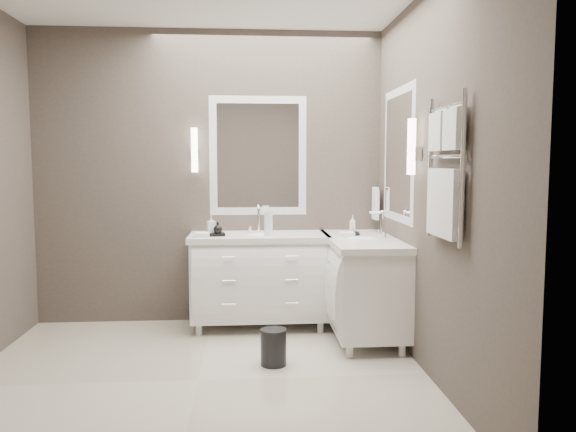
{
  "coord_description": "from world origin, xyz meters",
  "views": [
    {
      "loc": [
        0.34,
        -3.76,
        1.49
      ],
      "look_at": [
        0.67,
        0.7,
        1.06
      ],
      "focal_mm": 35.0,
      "sensor_mm": 36.0,
      "label": 1
    }
  ],
  "objects": [
    {
      "name": "mirror_right",
      "position": [
        1.59,
        0.8,
        1.55
      ],
      "size": [
        0.02,
        0.9,
        1.1
      ],
      "color": "white",
      "rests_on": "wall_right"
    },
    {
      "name": "vanity_back",
      "position": [
        0.45,
        1.23,
        0.49
      ],
      "size": [
        1.24,
        0.59,
        0.97
      ],
      "color": "white",
      "rests_on": "floor"
    },
    {
      "name": "amenity_tray_right",
      "position": [
        1.27,
        1.1,
        0.86
      ],
      "size": [
        0.14,
        0.17,
        0.02
      ],
      "primitive_type": "cube",
      "rotation": [
        0.0,
        0.0,
        -0.13
      ],
      "color": "black",
      "rests_on": "vanity_right"
    },
    {
      "name": "waste_bin",
      "position": [
        0.53,
        0.25,
        0.13
      ],
      "size": [
        0.25,
        0.25,
        0.27
      ],
      "primitive_type": "cylinder",
      "rotation": [
        0.0,
        0.0,
        -0.4
      ],
      "color": "black",
      "rests_on": "floor"
    },
    {
      "name": "floor",
      "position": [
        0.0,
        0.0,
        -0.01
      ],
      "size": [
        3.2,
        3.0,
        0.01
      ],
      "primitive_type": "cube",
      "color": "beige",
      "rests_on": "ground"
    },
    {
      "name": "water_bottle",
      "position": [
        0.53,
        1.12,
        0.95
      ],
      "size": [
        0.07,
        0.07,
        0.21
      ],
      "primitive_type": "cylinder",
      "rotation": [
        0.0,
        0.0,
        0.0
      ],
      "color": "silver",
      "rests_on": "vanity_back"
    },
    {
      "name": "soap_bottle_a",
      "position": [
        0.03,
        1.16,
        0.95
      ],
      "size": [
        0.08,
        0.08,
        0.15
      ],
      "primitive_type": "imported",
      "rotation": [
        0.0,
        0.0,
        0.28
      ],
      "color": "white",
      "rests_on": "amenity_tray_back"
    },
    {
      "name": "soap_bottle_b",
      "position": [
        0.09,
        1.11,
        0.93
      ],
      "size": [
        0.09,
        0.09,
        0.1
      ],
      "primitive_type": "imported",
      "rotation": [
        0.0,
        0.0,
        0.25
      ],
      "color": "black",
      "rests_on": "amenity_tray_back"
    },
    {
      "name": "towel_ladder",
      "position": [
        1.55,
        -0.4,
        1.39
      ],
      "size": [
        0.06,
        0.58,
        0.9
      ],
      "color": "white",
      "rests_on": "wall_right"
    },
    {
      "name": "mirror_back",
      "position": [
        0.45,
        1.49,
        1.55
      ],
      "size": [
        0.9,
        0.02,
        1.1
      ],
      "color": "white",
      "rests_on": "wall_back"
    },
    {
      "name": "sconce_right",
      "position": [
        1.53,
        0.22,
        1.59
      ],
      "size": [
        0.06,
        0.06,
        0.4
      ],
      "color": "white",
      "rests_on": "wall_right"
    },
    {
      "name": "wall_right",
      "position": [
        1.6,
        0.0,
        1.35
      ],
      "size": [
        0.01,
        3.0,
        2.7
      ],
      "primitive_type": "cube",
      "color": "#473F39",
      "rests_on": "floor"
    },
    {
      "name": "sconce_back",
      "position": [
        -0.13,
        1.43,
        1.59
      ],
      "size": [
        0.06,
        0.06,
        0.4
      ],
      "color": "white",
      "rests_on": "wall_back"
    },
    {
      "name": "wall_back",
      "position": [
        0.0,
        1.5,
        1.35
      ],
      "size": [
        3.2,
        0.01,
        2.7
      ],
      "primitive_type": "cube",
      "color": "#473F39",
      "rests_on": "floor"
    },
    {
      "name": "wall_front",
      "position": [
        0.0,
        -1.5,
        1.35
      ],
      "size": [
        3.2,
        0.01,
        2.7
      ],
      "primitive_type": "cube",
      "color": "#473F39",
      "rests_on": "floor"
    },
    {
      "name": "soap_bottle_c",
      "position": [
        1.27,
        1.1,
        0.95
      ],
      "size": [
        0.07,
        0.07,
        0.15
      ],
      "primitive_type": "imported",
      "rotation": [
        0.0,
        0.0,
        -0.19
      ],
      "color": "white",
      "rests_on": "amenity_tray_right"
    },
    {
      "name": "towel_bar_corner",
      "position": [
        1.54,
        1.36,
        1.12
      ],
      "size": [
        0.03,
        0.22,
        0.3
      ],
      "color": "white",
      "rests_on": "wall_right"
    },
    {
      "name": "amenity_tray_back",
      "position": [
        0.06,
        1.14,
        0.86
      ],
      "size": [
        0.19,
        0.15,
        0.03
      ],
      "primitive_type": "cube",
      "rotation": [
        0.0,
        0.0,
        0.16
      ],
      "color": "black",
      "rests_on": "vanity_back"
    },
    {
      "name": "vanity_right",
      "position": [
        1.33,
        0.9,
        0.49
      ],
      "size": [
        0.59,
        1.24,
        0.97
      ],
      "color": "white",
      "rests_on": "floor"
    }
  ]
}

